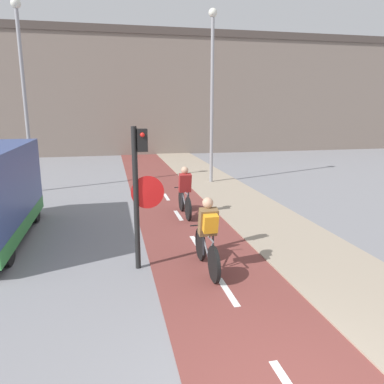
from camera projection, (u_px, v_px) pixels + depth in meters
name	position (u px, v px, depth m)	size (l,w,h in m)	color
building_row_background	(134.00, 94.00, 27.84)	(60.00, 5.20, 8.54)	slate
traffic_light_pole	(140.00, 182.00, 7.44)	(0.67, 0.25, 2.92)	black
street_lamp_far	(23.00, 79.00, 13.98)	(0.36, 0.36, 7.10)	gray
street_lamp_sidewalk	(212.00, 81.00, 15.72)	(0.36, 0.36, 7.20)	gray
cyclist_near	(208.00, 237.00, 7.51)	(0.46, 1.81, 1.55)	black
cyclist_far	(185.00, 194.00, 11.43)	(0.46, 1.77, 1.54)	black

